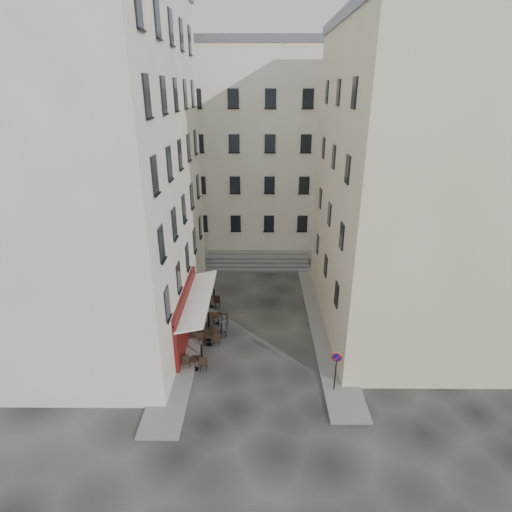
{
  "coord_description": "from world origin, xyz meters",
  "views": [
    {
      "loc": [
        0.07,
        -20.36,
        14.63
      ],
      "look_at": [
        -0.1,
        4.0,
        4.48
      ],
      "focal_mm": 28.0,
      "sensor_mm": 36.0,
      "label": 1
    }
  ],
  "objects_px": {
    "pedestrian": "(223,326)",
    "bistro_table_b": "(209,339)",
    "bistro_table_a": "(195,362)",
    "no_parking_sign": "(336,364)"
  },
  "relations": [
    {
      "from": "bistro_table_b",
      "to": "bistro_table_a",
      "type": "bearing_deg",
      "value": -102.32
    },
    {
      "from": "no_parking_sign",
      "to": "bistro_table_a",
      "type": "relative_size",
      "value": 1.77
    },
    {
      "from": "pedestrian",
      "to": "bistro_table_b",
      "type": "bearing_deg",
      "value": 12.26
    },
    {
      "from": "bistro_table_b",
      "to": "pedestrian",
      "type": "height_order",
      "value": "pedestrian"
    },
    {
      "from": "bistro_table_a",
      "to": "pedestrian",
      "type": "bearing_deg",
      "value": 67.38
    },
    {
      "from": "bistro_table_b",
      "to": "pedestrian",
      "type": "relative_size",
      "value": 0.8
    },
    {
      "from": "no_parking_sign",
      "to": "bistro_table_a",
      "type": "bearing_deg",
      "value": -176.5
    },
    {
      "from": "bistro_table_a",
      "to": "bistro_table_b",
      "type": "distance_m",
      "value": 2.41
    },
    {
      "from": "bistro_table_b",
      "to": "pedestrian",
      "type": "distance_m",
      "value": 1.21
    },
    {
      "from": "no_parking_sign",
      "to": "bistro_table_a",
      "type": "height_order",
      "value": "no_parking_sign"
    }
  ]
}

